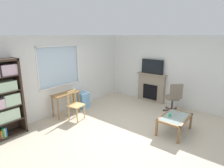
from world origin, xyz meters
name	(u,v)px	position (x,y,z in m)	size (l,w,h in m)	color
ground	(123,131)	(0.00, 0.00, -0.01)	(6.39, 5.86, 0.02)	beige
wall_back_with_window	(65,75)	(0.03, 2.43, 1.21)	(5.39, 0.15, 2.50)	silver
wall_right	(167,71)	(2.76, 0.00, 1.25)	(0.12, 5.06, 2.50)	silver
bookshelf	(1,98)	(-2.07, 2.19, 1.03)	(0.90, 0.38, 1.96)	#38281E
desk_under_window	(66,97)	(-0.25, 2.08, 0.59)	(0.92, 0.39, 0.72)	olive
wooden_chair	(75,105)	(-0.31, 1.57, 0.46)	(0.48, 0.46, 0.90)	tan
plastic_drawer_unit	(82,100)	(0.48, 2.13, 0.28)	(0.35, 0.40, 0.55)	#72ADDB
fireplace	(151,87)	(2.60, 0.53, 0.55)	(0.26, 1.15, 1.09)	gray
tv	(152,67)	(2.58, 0.53, 1.36)	(0.06, 0.86, 0.54)	black
office_chair	(174,96)	(2.09, -0.56, 0.55)	(0.63, 0.60, 1.00)	#7A6B5B
coffee_table	(175,119)	(0.79, -1.09, 0.38)	(0.98, 0.62, 0.45)	#8C9E99
sippy_cup	(170,115)	(0.71, -0.97, 0.49)	(0.07, 0.07, 0.09)	#33B770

